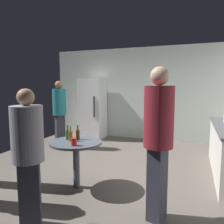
{
  "coord_description": "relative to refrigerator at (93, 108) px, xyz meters",
  "views": [
    {
      "loc": [
        1.61,
        -3.85,
        1.59
      ],
      "look_at": [
        0.04,
        0.36,
        1.05
      ],
      "focal_mm": 35.46,
      "sensor_mm": 36.0,
      "label": 1
    }
  ],
  "objects": [
    {
      "name": "beer_bottle_amber",
      "position": [
        1.11,
        -3.14,
        -0.08
      ],
      "size": [
        0.06,
        0.06,
        0.23
      ],
      "color": "#8C5919",
      "rests_on": "foreground_table"
    },
    {
      "name": "plastic_cup_red",
      "position": [
        1.29,
        -3.35,
        -0.11
      ],
      "size": [
        0.08,
        0.08,
        0.11
      ],
      "primitive_type": "cylinder",
      "color": "red",
      "rests_on": "foreground_table"
    },
    {
      "name": "refrigerator",
      "position": [
        0.0,
        0.0,
        0.0
      ],
      "size": [
        0.7,
        0.68,
        1.8
      ],
      "color": "white",
      "rests_on": "ground_plane"
    },
    {
      "name": "beer_bottle_brown",
      "position": [
        1.17,
        -3.01,
        -0.08
      ],
      "size": [
        0.06,
        0.06,
        0.23
      ],
      "color": "#593314",
      "rests_on": "foreground_table"
    },
    {
      "name": "beer_bottle_green",
      "position": [
        1.02,
        -3.07,
        -0.08
      ],
      "size": [
        0.06,
        0.06,
        0.23
      ],
      "color": "#26662D",
      "rests_on": "foreground_table"
    },
    {
      "name": "wall_back",
      "position": [
        1.27,
        0.43,
        0.45
      ],
      "size": [
        5.32,
        0.06,
        2.7
      ],
      "primitive_type": "cube",
      "color": "beige",
      "rests_on": "ground_plane"
    },
    {
      "name": "person_in_teal_shirt",
      "position": [
        -0.33,
        -1.26,
        0.1
      ],
      "size": [
        0.48,
        0.48,
        1.71
      ],
      "rotation": [
        0.0,
        0.0,
        -0.65
      ],
      "color": "#2D2D38",
      "rests_on": "ground_plane"
    },
    {
      "name": "foreground_table",
      "position": [
        1.2,
        -3.14,
        -0.27
      ],
      "size": [
        0.8,
        0.8,
        0.73
      ],
      "color": "#4C515B",
      "rests_on": "ground_plane"
    },
    {
      "name": "person_in_maroon_shirt",
      "position": [
        2.51,
        -3.55,
        0.16
      ],
      "size": [
        0.42,
        0.42,
        1.8
      ],
      "rotation": [
        0.0,
        0.0,
        2.85
      ],
      "color": "#2D2D38",
      "rests_on": "ground_plane"
    },
    {
      "name": "person_in_gray_shirt",
      "position": [
        1.21,
        -4.19,
        0.01
      ],
      "size": [
        0.47,
        0.47,
        1.56
      ],
      "rotation": [
        0.0,
        0.0,
        2.14
      ],
      "color": "#2D2D38",
      "rests_on": "ground_plane"
    },
    {
      "name": "ground_plane",
      "position": [
        1.27,
        -2.2,
        -0.95
      ],
      "size": [
        5.2,
        5.2,
        0.1
      ],
      "primitive_type": "cube",
      "color": "#5B544C"
    }
  ]
}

